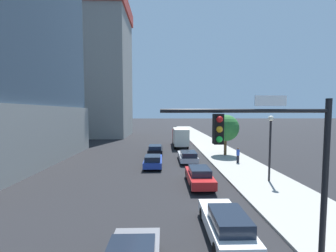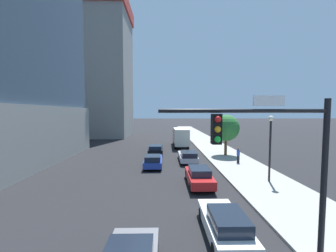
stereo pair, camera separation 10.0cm
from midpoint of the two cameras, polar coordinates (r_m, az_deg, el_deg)
name	(u,v)px [view 1 (the left image)]	position (r m, az deg, el deg)	size (l,w,h in m)	color
sidewalk	(233,161)	(25.47, 17.30, -9.22)	(5.41, 120.00, 0.15)	#9E9B93
construction_building	(102,65)	(54.13, -17.79, 15.82)	(13.25, 21.31, 41.25)	gray
traffic_light_pole	(276,150)	(8.20, 27.18, -5.82)	(5.99, 0.48, 6.14)	black
street_lamp	(270,138)	(18.53, 26.19, -2.96)	(0.44, 0.44, 5.31)	black
street_tree	(226,128)	(27.94, 15.47, -0.55)	(3.42, 3.42, 5.27)	brown
car_red	(199,176)	(16.88, 8.44, -13.45)	(1.78, 4.33, 1.44)	red
car_blue	(153,161)	(22.00, -4.25, -9.51)	(1.83, 4.29, 1.37)	#233D9E
car_silver	(188,156)	(24.27, 5.31, -8.22)	(1.95, 4.69, 1.35)	#B7B7BC
car_white	(226,224)	(10.64, 15.41, -24.50)	(1.73, 4.32, 1.39)	silver
car_black	(155,149)	(28.41, -3.58, -6.46)	(1.92, 4.47, 1.37)	black
box_truck	(180,136)	(34.67, 3.26, -2.83)	(2.26, 7.82, 3.13)	#B21E1E
pedestrian_blue_shirt	(238,155)	(24.40, 18.59, -7.59)	(0.34, 0.34, 1.67)	black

